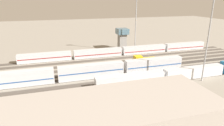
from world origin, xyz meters
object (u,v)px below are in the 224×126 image
at_px(light_mast_1, 210,28).
at_px(train_on_track_7, 190,72).
at_px(train_on_track_5, 92,71).
at_px(control_tower, 122,37).
at_px(train_on_track_0, 122,51).
at_px(train_on_track_4, 144,62).
at_px(light_mast_0, 136,12).

bearing_deg(light_mast_1, train_on_track_7, -56.36).
xyz_separation_m(train_on_track_5, control_tower, (-24.55, -36.74, 4.11)).
height_order(train_on_track_0, train_on_track_7, train_on_track_7).
xyz_separation_m(train_on_track_0, control_tower, (-4.32, -11.74, 4.73)).
height_order(train_on_track_5, train_on_track_4, same).
distance_m(train_on_track_0, light_mast_0, 20.70).
xyz_separation_m(light_mast_0, control_tower, (4.32, -7.87, -13.67)).
bearing_deg(light_mast_1, train_on_track_5, -20.79).
bearing_deg(train_on_track_4, train_on_track_5, 12.49).
bearing_deg(train_on_track_0, light_mast_0, -155.86).
bearing_deg(train_on_track_7, light_mast_1, 123.64).
height_order(train_on_track_0, light_mast_0, light_mast_0).
bearing_deg(light_mast_1, light_mast_0, -81.07).
height_order(train_on_track_5, light_mast_0, light_mast_0).
xyz_separation_m(train_on_track_5, light_mast_0, (-28.87, -28.87, 17.78)).
xyz_separation_m(train_on_track_7, train_on_track_4, (10.62, -15.00, 0.04)).
bearing_deg(train_on_track_0, train_on_track_4, 96.70).
distance_m(train_on_track_7, light_mast_0, 43.17).
height_order(train_on_track_7, light_mast_1, light_mast_1).
distance_m(train_on_track_0, train_on_track_7, 37.33).
relative_size(train_on_track_0, light_mast_0, 2.91).
relative_size(train_on_track_5, control_tower, 6.29).
bearing_deg(train_on_track_4, light_mast_1, 125.00).
relative_size(train_on_track_5, train_on_track_7, 1.08).
relative_size(light_mast_1, control_tower, 2.52).
bearing_deg(train_on_track_5, light_mast_1, 159.21).
bearing_deg(light_mast_1, train_on_track_0, -68.33).
height_order(train_on_track_5, light_mast_1, light_mast_1).
bearing_deg(train_on_track_5, train_on_track_4, -167.51).
bearing_deg(train_on_track_5, train_on_track_7, 163.24).
bearing_deg(light_mast_0, light_mast_1, 98.93).
bearing_deg(control_tower, light_mast_1, 102.33).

